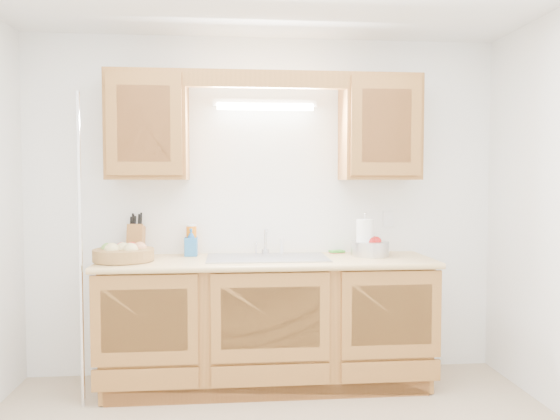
{
  "coord_description": "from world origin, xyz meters",
  "views": [
    {
      "loc": [
        -0.25,
        -2.58,
        1.44
      ],
      "look_at": [
        0.06,
        0.85,
        1.26
      ],
      "focal_mm": 35.0,
      "sensor_mm": 36.0,
      "label": 1
    }
  ],
  "objects": [
    {
      "name": "room",
      "position": [
        0.0,
        0.0,
        1.25
      ],
      "size": [
        3.52,
        3.5,
        2.5
      ],
      "color": "tan",
      "rests_on": "ground"
    },
    {
      "name": "base_cabinets",
      "position": [
        0.0,
        1.2,
        0.44
      ],
      "size": [
        2.2,
        0.6,
        0.86
      ],
      "primitive_type": "cube",
      "color": "#A76831",
      "rests_on": "ground"
    },
    {
      "name": "countertop",
      "position": [
        0.0,
        1.19,
        0.88
      ],
      "size": [
        2.3,
        0.63,
        0.04
      ],
      "primitive_type": "cube",
      "color": "#DFBE75",
      "rests_on": "base_cabinets"
    },
    {
      "name": "upper_cabinet_left",
      "position": [
        -0.83,
        1.33,
        1.83
      ],
      "size": [
        0.55,
        0.33,
        0.75
      ],
      "primitive_type": "cube",
      "color": "#A76831",
      "rests_on": "room"
    },
    {
      "name": "upper_cabinet_right",
      "position": [
        0.83,
        1.33,
        1.83
      ],
      "size": [
        0.55,
        0.33,
        0.75
      ],
      "primitive_type": "cube",
      "color": "#A76831",
      "rests_on": "room"
    },
    {
      "name": "valance",
      "position": [
        0.0,
        1.19,
        2.14
      ],
      "size": [
        2.2,
        0.05,
        0.12
      ],
      "primitive_type": "cube",
      "color": "#A76831",
      "rests_on": "room"
    },
    {
      "name": "fluorescent_fixture",
      "position": [
        0.0,
        1.42,
        2.0
      ],
      "size": [
        0.76,
        0.08,
        0.08
      ],
      "color": "white",
      "rests_on": "room"
    },
    {
      "name": "sink",
      "position": [
        0.0,
        1.21,
        0.83
      ],
      "size": [
        0.84,
        0.46,
        0.36
      ],
      "color": "#9E9EA3",
      "rests_on": "countertop"
    },
    {
      "name": "wire_shelf_pole",
      "position": [
        -1.2,
        0.94,
        1.0
      ],
      "size": [
        0.03,
        0.03,
        2.0
      ],
      "primitive_type": "cylinder",
      "color": "silver",
      "rests_on": "ground"
    },
    {
      "name": "outlet_plate",
      "position": [
        0.95,
        1.49,
        1.15
      ],
      "size": [
        0.08,
        0.01,
        0.12
      ],
      "primitive_type": "cube",
      "color": "white",
      "rests_on": "room"
    },
    {
      "name": "fruit_basket",
      "position": [
        -0.97,
        1.15,
        0.96
      ],
      "size": [
        0.42,
        0.42,
        0.13
      ],
      "rotation": [
        0.0,
        0.0,
        0.05
      ],
      "color": "#A88043",
      "rests_on": "countertop"
    },
    {
      "name": "knife_block",
      "position": [
        -0.94,
        1.41,
        1.02
      ],
      "size": [
        0.11,
        0.19,
        0.32
      ],
      "rotation": [
        0.0,
        0.0,
        -0.02
      ],
      "color": "#A76831",
      "rests_on": "countertop"
    },
    {
      "name": "orange_canister",
      "position": [
        -0.54,
        1.42,
        1.01
      ],
      "size": [
        0.09,
        0.09,
        0.22
      ],
      "rotation": [
        0.0,
        0.0,
        0.18
      ],
      "color": "orange",
      "rests_on": "countertop"
    },
    {
      "name": "soap_bottle",
      "position": [
        -0.54,
        1.38,
        1.0
      ],
      "size": [
        0.09,
        0.1,
        0.2
      ],
      "primitive_type": "imported",
      "rotation": [
        0.0,
        0.0,
        -0.03
      ],
      "color": "#246DB7",
      "rests_on": "countertop"
    },
    {
      "name": "sponge",
      "position": [
        0.54,
        1.44,
        0.91
      ],
      "size": [
        0.12,
        0.1,
        0.02
      ],
      "rotation": [
        0.0,
        0.0,
        0.28
      ],
      "color": "#CC333F",
      "rests_on": "countertop"
    },
    {
      "name": "paper_towel",
      "position": [
        0.71,
        1.26,
        1.03
      ],
      "size": [
        0.16,
        0.16,
        0.32
      ],
      "rotation": [
        0.0,
        0.0,
        0.43
      ],
      "color": "silver",
      "rests_on": "countertop"
    },
    {
      "name": "apple_bowl",
      "position": [
        0.75,
        1.26,
        0.96
      ],
      "size": [
        0.3,
        0.3,
        0.14
      ],
      "rotation": [
        0.0,
        0.0,
        0.11
      ],
      "color": "silver",
      "rests_on": "countertop"
    }
  ]
}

